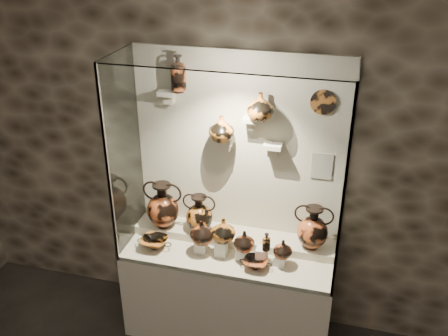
# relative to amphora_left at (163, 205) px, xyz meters

# --- Properties ---
(wall_back) EXTENTS (5.00, 0.02, 3.20)m
(wall_back) POSITION_rel_amphora_left_xyz_m (0.60, 0.19, 0.50)
(wall_back) COLOR #2D261C
(wall_back) RESTS_ON ground
(plinth) EXTENTS (1.70, 0.60, 0.80)m
(plinth) POSITION_rel_amphora_left_xyz_m (0.60, -0.13, -0.70)
(plinth) COLOR beige
(plinth) RESTS_ON floor
(front_tier) EXTENTS (1.68, 0.58, 0.03)m
(front_tier) POSITION_rel_amphora_left_xyz_m (0.60, -0.13, -0.29)
(front_tier) COLOR beige
(front_tier) RESTS_ON plinth
(rear_tier) EXTENTS (1.70, 0.25, 0.10)m
(rear_tier) POSITION_rel_amphora_left_xyz_m (0.60, 0.05, -0.25)
(rear_tier) COLOR beige
(rear_tier) RESTS_ON plinth
(back_panel) EXTENTS (1.70, 0.03, 1.60)m
(back_panel) POSITION_rel_amphora_left_xyz_m (0.60, 0.19, 0.50)
(back_panel) COLOR beige
(back_panel) RESTS_ON plinth
(glass_front) EXTENTS (1.70, 0.01, 1.60)m
(glass_front) POSITION_rel_amphora_left_xyz_m (0.60, -0.42, 0.50)
(glass_front) COLOR white
(glass_front) RESTS_ON plinth
(glass_left) EXTENTS (0.01, 0.60, 1.60)m
(glass_left) POSITION_rel_amphora_left_xyz_m (-0.24, -0.13, 0.50)
(glass_left) COLOR white
(glass_left) RESTS_ON plinth
(glass_right) EXTENTS (0.01, 0.60, 1.60)m
(glass_right) POSITION_rel_amphora_left_xyz_m (1.45, -0.13, 0.50)
(glass_right) COLOR white
(glass_right) RESTS_ON plinth
(glass_top) EXTENTS (1.70, 0.60, 0.01)m
(glass_top) POSITION_rel_amphora_left_xyz_m (0.60, -0.13, 1.29)
(glass_top) COLOR white
(glass_top) RESTS_ON back_panel
(frame_post_left) EXTENTS (0.02, 0.02, 1.60)m
(frame_post_left) POSITION_rel_amphora_left_xyz_m (-0.24, -0.42, 0.50)
(frame_post_left) COLOR gray
(frame_post_left) RESTS_ON plinth
(frame_post_right) EXTENTS (0.02, 0.02, 1.60)m
(frame_post_right) POSITION_rel_amphora_left_xyz_m (1.44, -0.42, 0.50)
(frame_post_right) COLOR gray
(frame_post_right) RESTS_ON plinth
(pedestal_a) EXTENTS (0.09, 0.09, 0.10)m
(pedestal_a) POSITION_rel_amphora_left_xyz_m (0.38, -0.18, -0.22)
(pedestal_a) COLOR silver
(pedestal_a) RESTS_ON front_tier
(pedestal_b) EXTENTS (0.09, 0.09, 0.13)m
(pedestal_b) POSITION_rel_amphora_left_xyz_m (0.55, -0.18, -0.21)
(pedestal_b) COLOR silver
(pedestal_b) RESTS_ON front_tier
(pedestal_c) EXTENTS (0.09, 0.09, 0.09)m
(pedestal_c) POSITION_rel_amphora_left_xyz_m (0.72, -0.18, -0.23)
(pedestal_c) COLOR silver
(pedestal_c) RESTS_ON front_tier
(pedestal_d) EXTENTS (0.09, 0.09, 0.12)m
(pedestal_d) POSITION_rel_amphora_left_xyz_m (0.88, -0.18, -0.21)
(pedestal_d) COLOR silver
(pedestal_d) RESTS_ON front_tier
(pedestal_e) EXTENTS (0.09, 0.09, 0.08)m
(pedestal_e) POSITION_rel_amphora_left_xyz_m (1.02, -0.18, -0.23)
(pedestal_e) COLOR silver
(pedestal_e) RESTS_ON front_tier
(bracket_ul) EXTENTS (0.14, 0.12, 0.04)m
(bracket_ul) POSITION_rel_amphora_left_xyz_m (0.05, 0.11, 0.95)
(bracket_ul) COLOR beige
(bracket_ul) RESTS_ON back_panel
(bracket_ca) EXTENTS (0.14, 0.12, 0.04)m
(bracket_ca) POSITION_rel_amphora_left_xyz_m (0.50, 0.11, 0.60)
(bracket_ca) COLOR beige
(bracket_ca) RESTS_ON back_panel
(bracket_cb) EXTENTS (0.10, 0.12, 0.04)m
(bracket_cb) POSITION_rel_amphora_left_xyz_m (0.70, 0.11, 0.80)
(bracket_cb) COLOR beige
(bracket_cb) RESTS_ON back_panel
(bracket_cc) EXTENTS (0.14, 0.12, 0.04)m
(bracket_cc) POSITION_rel_amphora_left_xyz_m (0.88, 0.11, 0.60)
(bracket_cc) COLOR beige
(bracket_cc) RESTS_ON back_panel
(amphora_left) EXTENTS (0.41, 0.41, 0.41)m
(amphora_left) POSITION_rel_amphora_left_xyz_m (0.00, 0.00, 0.00)
(amphora_left) COLOR #AD4921
(amphora_left) RESTS_ON rear_tier
(amphora_mid) EXTENTS (0.31, 0.31, 0.33)m
(amphora_mid) POSITION_rel_amphora_left_xyz_m (0.32, 0.01, -0.04)
(amphora_mid) COLOR #B3611F
(amphora_mid) RESTS_ON rear_tier
(amphora_right) EXTENTS (0.38, 0.38, 0.36)m
(amphora_right) POSITION_rel_amphora_left_xyz_m (1.25, 0.02, -0.02)
(amphora_right) COLOR #AD4921
(amphora_right) RESTS_ON rear_tier
(jug_a) EXTENTS (0.20, 0.20, 0.20)m
(jug_a) POSITION_rel_amphora_left_xyz_m (0.40, -0.19, -0.07)
(jug_a) COLOR #AD4921
(jug_a) RESTS_ON pedestal_a
(jug_b) EXTENTS (0.21, 0.21, 0.20)m
(jug_b) POSITION_rel_amphora_left_xyz_m (0.57, -0.17, -0.04)
(jug_b) COLOR #B3611F
(jug_b) RESTS_ON pedestal_b
(jug_c) EXTENTS (0.21, 0.21, 0.17)m
(jug_c) POSITION_rel_amphora_left_xyz_m (0.74, -0.19, -0.10)
(jug_c) COLOR #AD4921
(jug_c) RESTS_ON pedestal_c
(jug_e) EXTENTS (0.16, 0.16, 0.15)m
(jug_e) POSITION_rel_amphora_left_xyz_m (1.05, -0.19, -0.12)
(jug_e) COLOR #AD4921
(jug_e) RESTS_ON pedestal_e
(lekythos_small) EXTENTS (0.10, 0.10, 0.17)m
(lekythos_small) POSITION_rel_amphora_left_xyz_m (0.92, -0.19, -0.07)
(lekythos_small) COLOR #B3611F
(lekythos_small) RESTS_ON pedestal_d
(kylix_left) EXTENTS (0.35, 0.32, 0.11)m
(kylix_left) POSITION_rel_amphora_left_xyz_m (0.00, -0.23, -0.22)
(kylix_left) COLOR #B3611F
(kylix_left) RESTS_ON front_tier
(kylix_right) EXTENTS (0.29, 0.27, 0.10)m
(kylix_right) POSITION_rel_amphora_left_xyz_m (0.85, -0.27, -0.22)
(kylix_right) COLOR #AD4921
(kylix_right) RESTS_ON front_tier
(lekythos_tall) EXTENTS (0.16, 0.16, 0.31)m
(lekythos_tall) POSITION_rel_amphora_left_xyz_m (0.15, 0.10, 1.12)
(lekythos_tall) COLOR #AD4921
(lekythos_tall) RESTS_ON bracket_ul
(ovoid_vase_a) EXTENTS (0.25, 0.25, 0.20)m
(ovoid_vase_a) POSITION_rel_amphora_left_xyz_m (0.49, 0.06, 0.72)
(ovoid_vase_a) COLOR #B3611F
(ovoid_vase_a) RESTS_ON bracket_ca
(ovoid_vase_b) EXTENTS (0.23, 0.23, 0.21)m
(ovoid_vase_b) POSITION_rel_amphora_left_xyz_m (0.79, 0.06, 0.92)
(ovoid_vase_b) COLOR #B3611F
(ovoid_vase_b) RESTS_ON bracket_cb
(wall_plate) EXTENTS (0.19, 0.02, 0.19)m
(wall_plate) POSITION_rel_amphora_left_xyz_m (1.23, 0.16, 0.96)
(wall_plate) COLOR brown
(wall_plate) RESTS_ON back_panel
(info_placard) EXTENTS (0.16, 0.01, 0.22)m
(info_placard) POSITION_rel_amphora_left_xyz_m (1.26, 0.17, 0.45)
(info_placard) COLOR beige
(info_placard) RESTS_ON back_panel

